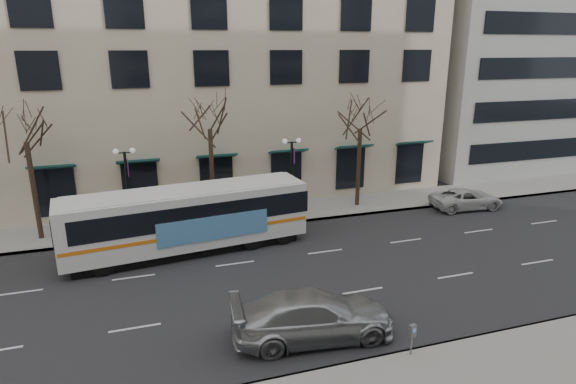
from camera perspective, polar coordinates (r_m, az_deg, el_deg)
name	(u,v)px	position (r m, az deg, el deg)	size (l,w,h in m)	color
ground	(245,284)	(23.17, -5.13, -10.79)	(160.00, 160.00, 0.00)	black
sidewalk_far	(288,212)	(32.33, -0.01, -2.35)	(80.00, 4.00, 0.15)	gray
building_hotel	(157,29)	(41.16, -15.30, 18.11)	(40.00, 20.00, 24.00)	#C0AC92
tree_far_left	(23,125)	(29.71, -28.86, 7.01)	(3.60, 3.60, 8.34)	black
tree_far_mid	(209,113)	(29.44, -9.33, 9.21)	(3.60, 3.60, 8.55)	black
tree_far_right	(361,114)	(32.50, 8.63, 9.09)	(3.60, 3.60, 8.06)	black
lamp_post_left	(128,187)	(29.34, -18.44, 0.61)	(1.22, 0.45, 5.21)	black
lamp_post_right	(292,173)	(30.77, 0.46, 2.23)	(1.22, 0.45, 5.21)	black
city_bus	(189,218)	(26.39, -11.69, -2.98)	(13.21, 4.29, 3.52)	white
silver_car	(313,316)	(18.93, 2.99, -14.43)	(2.54, 6.24, 1.81)	#B0B3B8
white_pickup	(466,199)	(35.28, 20.38, -0.74)	(2.27, 4.92, 1.37)	silver
pay_station	(412,333)	(18.27, 14.52, -15.89)	(0.29, 0.22, 1.19)	slate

